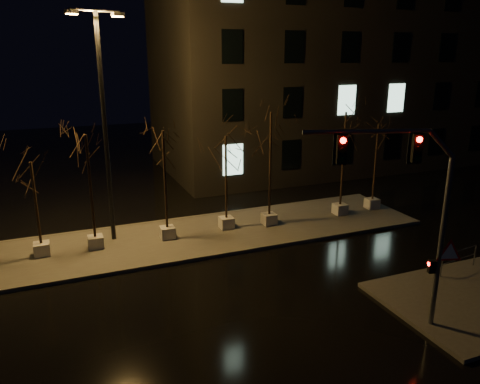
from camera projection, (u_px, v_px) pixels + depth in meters
name	position (u px, v px, depth m)	size (l,w,h in m)	color
ground	(250.00, 294.00, 17.10)	(90.00, 90.00, 0.00)	black
median	(201.00, 235.00, 22.40)	(22.00, 5.00, 0.15)	#484540
building	(325.00, 66.00, 35.98)	(25.00, 12.00, 15.00)	black
tree_0	(33.00, 183.00, 19.13)	(1.80, 1.80, 4.19)	#B6B2AA
tree_1	(88.00, 161.00, 19.65)	(1.80, 1.80, 5.21)	#B6B2AA
tree_2	(164.00, 156.00, 20.76)	(1.80, 1.80, 5.17)	#B6B2AA
tree_3	(226.00, 157.00, 22.13)	(1.80, 1.80, 4.70)	#B6B2AA
tree_4	(271.00, 138.00, 22.39)	(1.80, 1.80, 5.79)	#B6B2AA
tree_5	(345.00, 136.00, 23.95)	(1.80, 1.80, 5.59)	#B6B2AA
tree_6	(377.00, 144.00, 25.02)	(1.80, 1.80, 4.81)	#B6B2AA
traffic_signal_mast	(413.00, 202.00, 13.72)	(4.91, 1.69, 6.28)	slate
streetlight_main	(104.00, 114.00, 20.13)	(2.44, 1.10, 10.02)	black
guard_rail_a	(459.00, 257.00, 18.42)	(2.06, 0.33, 0.90)	slate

